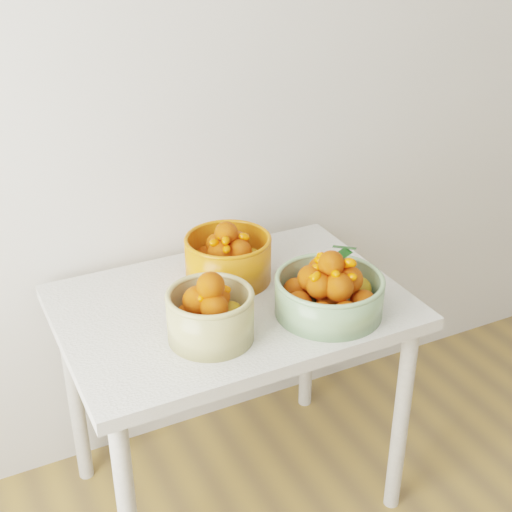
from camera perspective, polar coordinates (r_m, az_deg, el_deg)
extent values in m
cube|color=silver|center=(2.33, 0.27, 15.57)|extent=(4.00, 0.04, 2.70)
cube|color=silver|center=(2.11, -1.94, -4.10)|extent=(1.00, 0.70, 0.04)
cylinder|color=silver|center=(2.32, 11.51, -12.75)|extent=(0.05, 0.05, 0.71)
cylinder|color=silver|center=(2.45, -14.29, -10.65)|extent=(0.05, 0.05, 0.71)
cylinder|color=silver|center=(2.70, 4.15, -5.74)|extent=(0.05, 0.05, 0.71)
cylinder|color=tan|center=(1.91, -3.67, -4.87)|extent=(0.23, 0.23, 0.13)
torus|color=tan|center=(1.87, -3.73, -3.16)|extent=(0.24, 0.24, 0.02)
sphere|color=#D1660C|center=(1.93, -2.06, -4.74)|extent=(0.08, 0.08, 0.08)
sphere|color=#F84B08|center=(1.96, -3.79, -4.26)|extent=(0.08, 0.08, 0.08)
sphere|color=#F84B08|center=(1.93, -5.37, -4.99)|extent=(0.08, 0.08, 0.08)
sphere|color=#F84B08|center=(1.87, -4.56, -6.09)|extent=(0.07, 0.07, 0.07)
sphere|color=#F84B08|center=(1.87, -2.52, -5.96)|extent=(0.07, 0.07, 0.07)
sphere|color=#F84B08|center=(1.91, -3.65, -5.21)|extent=(0.08, 0.08, 0.08)
sphere|color=#F84B08|center=(1.90, -3.13, -3.22)|extent=(0.07, 0.07, 0.07)
sphere|color=#F84B08|center=(1.89, -4.69, -3.58)|extent=(0.08, 0.08, 0.08)
sphere|color=#F84B08|center=(1.85, -3.37, -4.14)|extent=(0.07, 0.07, 0.07)
sphere|color=#F84B08|center=(1.85, -3.65, -2.39)|extent=(0.07, 0.07, 0.07)
ellipsoid|color=#FF5605|center=(1.89, -2.51, -2.72)|extent=(0.04, 0.04, 0.04)
ellipsoid|color=#FF5605|center=(1.85, -3.86, -2.23)|extent=(0.05, 0.05, 0.04)
ellipsoid|color=#FF5605|center=(1.86, -4.23, -3.36)|extent=(0.04, 0.04, 0.04)
ellipsoid|color=#FF5605|center=(1.85, -3.75, -2.07)|extent=(0.05, 0.04, 0.04)
ellipsoid|color=#FF5605|center=(1.86, -3.78, -2.25)|extent=(0.04, 0.05, 0.04)
ellipsoid|color=#FF5605|center=(1.86, -3.05, -2.49)|extent=(0.04, 0.04, 0.03)
ellipsoid|color=#FF5605|center=(1.91, -4.06, -2.48)|extent=(0.03, 0.05, 0.03)
cylinder|color=#83A877|center=(2.03, 5.85, -3.20)|extent=(0.33, 0.33, 0.11)
torus|color=#83A877|center=(2.00, 5.93, -1.88)|extent=(0.33, 0.33, 0.01)
sphere|color=#D1660C|center=(2.07, 8.21, -2.66)|extent=(0.08, 0.08, 0.08)
sphere|color=#F84B08|center=(2.11, 6.38, -1.93)|extent=(0.08, 0.08, 0.08)
sphere|color=#F84B08|center=(2.10, 4.42, -2.03)|extent=(0.08, 0.08, 0.08)
sphere|color=#F84B08|center=(2.05, 3.20, -2.77)|extent=(0.07, 0.07, 0.07)
sphere|color=#F84B08|center=(1.98, 3.44, -3.94)|extent=(0.08, 0.08, 0.08)
sphere|color=#F84B08|center=(1.95, 5.25, -4.69)|extent=(0.07, 0.07, 0.07)
sphere|color=#F84B08|center=(1.96, 7.21, -4.62)|extent=(0.07, 0.07, 0.07)
sphere|color=#F84B08|center=(2.01, 8.56, -3.73)|extent=(0.08, 0.08, 0.08)
sphere|color=#F84B08|center=(2.03, 5.85, -3.26)|extent=(0.08, 0.08, 0.08)
sphere|color=#F84B08|center=(2.04, 6.59, -1.13)|extent=(0.08, 0.08, 0.08)
sphere|color=#F84B08|center=(2.04, 5.21, -1.09)|extent=(0.07, 0.07, 0.07)
sphere|color=#F84B08|center=(1.99, 4.38, -1.76)|extent=(0.07, 0.07, 0.07)
sphere|color=#F84B08|center=(1.96, 5.09, -2.40)|extent=(0.07, 0.07, 0.07)
sphere|color=#F84B08|center=(1.96, 6.64, -2.50)|extent=(0.08, 0.08, 0.08)
sphere|color=#F84B08|center=(2.00, 7.48, -1.87)|extent=(0.08, 0.08, 0.08)
sphere|color=#F84B08|center=(1.97, 6.05, -0.61)|extent=(0.07, 0.07, 0.07)
ellipsoid|color=#FF5605|center=(1.98, 7.26, -0.63)|extent=(0.04, 0.05, 0.04)
ellipsoid|color=#FF5605|center=(1.96, 7.58, -0.51)|extent=(0.04, 0.05, 0.04)
ellipsoid|color=#FF5605|center=(1.97, 6.25, -1.68)|extent=(0.04, 0.04, 0.03)
ellipsoid|color=#FF5605|center=(1.96, 6.31, -1.07)|extent=(0.03, 0.04, 0.03)
ellipsoid|color=#FF5605|center=(1.93, 4.83, -1.67)|extent=(0.05, 0.04, 0.04)
ellipsoid|color=#FF5605|center=(1.98, 4.86, -0.96)|extent=(0.05, 0.04, 0.04)
ellipsoid|color=#FF5605|center=(1.96, 7.65, -1.70)|extent=(0.04, 0.05, 0.04)
ellipsoid|color=#FF5605|center=(1.98, 5.95, -0.96)|extent=(0.05, 0.05, 0.04)
ellipsoid|color=#FF5605|center=(1.96, 6.15, -1.88)|extent=(0.04, 0.05, 0.03)
ellipsoid|color=#FF5605|center=(1.94, 6.40, -1.44)|extent=(0.04, 0.05, 0.04)
ellipsoid|color=#FF5605|center=(1.96, 4.69, -1.72)|extent=(0.04, 0.03, 0.04)
ellipsoid|color=#FF5605|center=(1.99, 6.27, -0.09)|extent=(0.05, 0.04, 0.04)
ellipsoid|color=#FF5605|center=(1.98, 5.34, -0.06)|extent=(0.05, 0.04, 0.04)
ellipsoid|color=#FF5605|center=(2.00, 5.12, -0.36)|extent=(0.04, 0.04, 0.03)
cylinder|color=orange|center=(2.18, -2.24, -0.25)|extent=(0.34, 0.34, 0.14)
torus|color=orange|center=(2.15, -2.27, 1.36)|extent=(0.34, 0.34, 0.01)
sphere|color=#D1660C|center=(2.22, -0.35, -0.29)|extent=(0.07, 0.07, 0.07)
sphere|color=#F84B08|center=(2.26, -2.14, 0.25)|extent=(0.07, 0.07, 0.07)
sphere|color=#F84B08|center=(2.23, -3.87, -0.16)|extent=(0.08, 0.08, 0.08)
sphere|color=#F84B08|center=(2.16, -4.12, -1.17)|extent=(0.07, 0.07, 0.07)
sphere|color=#F84B08|center=(2.12, -2.38, -1.73)|extent=(0.08, 0.08, 0.08)
sphere|color=#F84B08|center=(2.15, -0.58, -1.31)|extent=(0.07, 0.07, 0.07)
sphere|color=#F84B08|center=(2.19, -2.23, -0.71)|extent=(0.07, 0.07, 0.07)
sphere|color=#F84B08|center=(2.19, -1.63, 1.09)|extent=(0.08, 0.08, 0.08)
sphere|color=#F84B08|center=(2.19, -3.16, 0.95)|extent=(0.07, 0.07, 0.07)
sphere|color=#F84B08|center=(2.13, -2.91, 0.19)|extent=(0.08, 0.08, 0.08)
sphere|color=#F84B08|center=(2.14, -1.34, 0.33)|extent=(0.08, 0.08, 0.08)
sphere|color=#F84B08|center=(2.14, -2.40, 1.84)|extent=(0.07, 0.07, 0.07)
ellipsoid|color=#FF5605|center=(2.18, -1.87, 1.92)|extent=(0.05, 0.04, 0.03)
ellipsoid|color=#FF5605|center=(2.15, -2.30, 1.16)|extent=(0.04, 0.05, 0.04)
ellipsoid|color=#FF5605|center=(2.11, -3.36, 1.05)|extent=(0.05, 0.04, 0.04)
ellipsoid|color=#FF5605|center=(2.10, -2.44, 1.25)|extent=(0.04, 0.04, 0.03)
ellipsoid|color=#FF5605|center=(2.14, -0.97, 1.55)|extent=(0.05, 0.04, 0.04)
ellipsoid|color=#FF5605|center=(2.20, -1.86, 1.83)|extent=(0.04, 0.05, 0.03)
ellipsoid|color=#FF5605|center=(2.16, -2.62, 1.99)|extent=(0.03, 0.04, 0.03)
ellipsoid|color=#FF5605|center=(2.14, -2.36, 1.55)|extent=(0.04, 0.03, 0.03)
ellipsoid|color=#FF5605|center=(2.13, -2.70, 1.62)|extent=(0.04, 0.04, 0.03)
ellipsoid|color=#FF5605|center=(2.10, -2.37, 0.53)|extent=(0.04, 0.05, 0.03)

